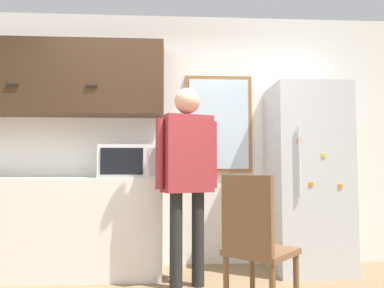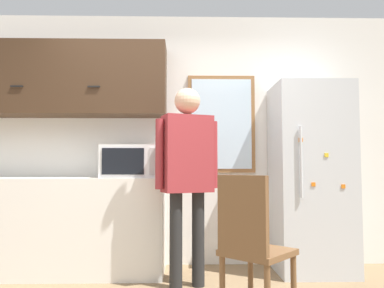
{
  "view_description": "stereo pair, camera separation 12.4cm",
  "coord_description": "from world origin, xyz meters",
  "px_view_note": "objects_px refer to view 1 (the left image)",
  "views": [
    {
      "loc": [
        0.03,
        -2.33,
        1.02
      ],
      "look_at": [
        0.22,
        0.94,
        1.23
      ],
      "focal_mm": 35.0,
      "sensor_mm": 36.0,
      "label": 1
    },
    {
      "loc": [
        0.15,
        -2.33,
        1.02
      ],
      "look_at": [
        0.22,
        0.94,
        1.23
      ],
      "focal_mm": 35.0,
      "sensor_mm": 36.0,
      "label": 2
    }
  ],
  "objects_px": {
    "refrigerator": "(307,177)",
    "person": "(187,164)",
    "microwave": "(130,162)",
    "chair": "(255,241)"
  },
  "relations": [
    {
      "from": "microwave",
      "to": "refrigerator",
      "type": "xyz_separation_m",
      "value": [
        1.78,
        0.05,
        -0.16
      ]
    },
    {
      "from": "person",
      "to": "chair",
      "type": "bearing_deg",
      "value": -80.88
    },
    {
      "from": "refrigerator",
      "to": "person",
      "type": "bearing_deg",
      "value": -160.68
    },
    {
      "from": "microwave",
      "to": "person",
      "type": "height_order",
      "value": "person"
    },
    {
      "from": "microwave",
      "to": "refrigerator",
      "type": "relative_size",
      "value": 0.3
    },
    {
      "from": "person",
      "to": "chair",
      "type": "height_order",
      "value": "person"
    },
    {
      "from": "refrigerator",
      "to": "chair",
      "type": "relative_size",
      "value": 1.91
    },
    {
      "from": "chair",
      "to": "refrigerator",
      "type": "bearing_deg",
      "value": -81.12
    },
    {
      "from": "microwave",
      "to": "person",
      "type": "relative_size",
      "value": 0.32
    },
    {
      "from": "microwave",
      "to": "refrigerator",
      "type": "bearing_deg",
      "value": 1.56
    }
  ]
}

